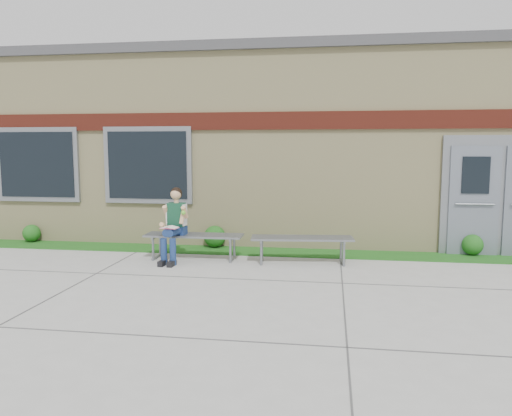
# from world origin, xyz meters

# --- Properties ---
(ground) EXTENTS (80.00, 80.00, 0.00)m
(ground) POSITION_xyz_m (0.00, 0.00, 0.00)
(ground) COLOR #9E9E99
(ground) RESTS_ON ground
(grass_strip) EXTENTS (16.00, 0.80, 0.02)m
(grass_strip) POSITION_xyz_m (0.00, 2.60, 0.01)
(grass_strip) COLOR #195216
(grass_strip) RESTS_ON ground
(school_building) EXTENTS (16.20, 6.22, 4.20)m
(school_building) POSITION_xyz_m (-0.00, 5.99, 2.10)
(school_building) COLOR beige
(school_building) RESTS_ON ground
(bench_left) EXTENTS (1.81, 0.53, 0.47)m
(bench_left) POSITION_xyz_m (-1.70, 1.79, 0.36)
(bench_left) COLOR slate
(bench_left) RESTS_ON ground
(bench_right) EXTENTS (1.86, 0.69, 0.47)m
(bench_right) POSITION_xyz_m (0.30, 1.79, 0.36)
(bench_right) COLOR slate
(bench_right) RESTS_ON ground
(girl) EXTENTS (0.47, 0.80, 1.34)m
(girl) POSITION_xyz_m (-2.01, 1.59, 0.71)
(girl) COLOR navy
(girl) RESTS_ON ground
(shrub_west) EXTENTS (0.37, 0.37, 0.37)m
(shrub_west) POSITION_xyz_m (-5.66, 2.85, 0.21)
(shrub_west) COLOR #195216
(shrub_west) RESTS_ON grass_strip
(shrub_mid) EXTENTS (0.45, 0.45, 0.45)m
(shrub_mid) POSITION_xyz_m (-1.56, 2.85, 0.24)
(shrub_mid) COLOR #195216
(shrub_mid) RESTS_ON grass_strip
(shrub_east) EXTENTS (0.40, 0.40, 0.40)m
(shrub_east) POSITION_xyz_m (3.50, 2.85, 0.22)
(shrub_east) COLOR #195216
(shrub_east) RESTS_ON grass_strip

